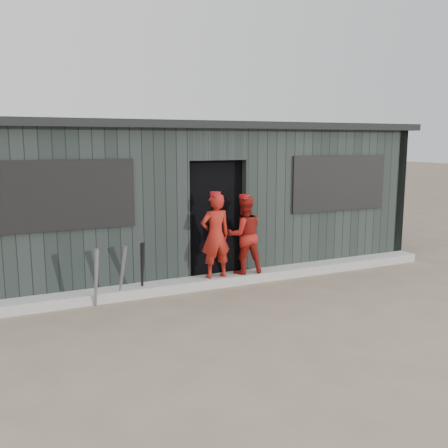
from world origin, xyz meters
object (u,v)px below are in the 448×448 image
player_grey_back (215,239)px  dugout (186,196)px  player_red_left (215,236)px  player_red_right (244,235)px  bat_mid (122,273)px  bat_left (96,278)px  bat_right (142,269)px

player_grey_back → dugout: (-0.10, 1.13, 0.65)m
player_red_left → player_red_right: size_ratio=1.06×
player_red_right → bat_mid: bearing=12.1°
dugout → bat_mid: bearing=-132.5°
player_red_right → dugout: 1.78m
bat_mid → player_red_right: (2.08, 0.18, 0.37)m
player_grey_back → bat_left: bearing=37.6°
bat_left → player_grey_back: bearing=20.7°
bat_left → player_red_left: size_ratio=0.63×
bat_left → bat_right: 0.73m
player_red_right → dugout: (-0.38, 1.67, 0.50)m
bat_right → player_grey_back: 1.62m
bat_right → player_grey_back: (1.47, 0.65, 0.21)m
bat_mid → bat_right: (0.32, 0.07, 0.00)m
player_red_right → player_grey_back: (-0.28, 0.54, -0.15)m
bat_right → player_red_right: bearing=3.7°
player_red_left → bat_left: bearing=6.0°
bat_right → bat_left: bearing=-166.4°
bat_mid → player_red_left: 1.59m
player_red_left → player_grey_back: size_ratio=1.06×
player_red_right → bat_right: bearing=10.8°
bat_mid → dugout: bearing=47.5°
player_red_right → player_grey_back: size_ratio=1.00×
bat_mid → dugout: 2.65m
bat_left → player_red_right: 2.51m
bat_mid → bat_right: 0.33m
dugout → player_red_left: bearing=-95.3°
player_grey_back → player_red_right: bearing=134.8°
bat_left → player_red_right: bearing=6.6°
player_red_left → player_grey_back: (0.26, 0.59, -0.19)m
player_red_left → dugout: size_ratio=0.16×
bat_mid → player_grey_back: player_grey_back is taller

